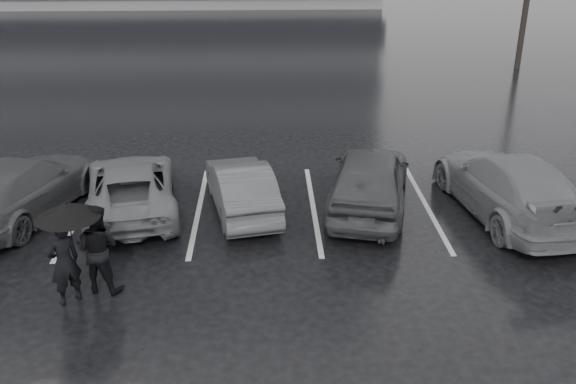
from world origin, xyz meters
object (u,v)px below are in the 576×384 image
at_px(car_west_b, 131,187).
at_px(car_east, 509,185).
at_px(pedestrian_left, 64,262).
at_px(car_west_c, 21,187).
at_px(car_main, 370,179).
at_px(pedestrian_right, 97,249).
at_px(car_west_a, 241,187).

xyz_separation_m(car_west_b, car_east, (8.97, -0.52, 0.13)).
xyz_separation_m(car_west_b, pedestrian_left, (-0.46, -3.93, 0.21)).
xyz_separation_m(car_east, pedestrian_left, (-9.43, -3.40, 0.08)).
relative_size(car_west_b, car_east, 0.86).
bearing_deg(car_west_c, car_east, -166.39).
distance_m(car_main, car_east, 3.27).
distance_m(car_west_c, pedestrian_right, 4.29).
height_order(car_west_a, pedestrian_left, pedestrian_left).
relative_size(car_west_a, car_east, 0.72).
distance_m(car_main, car_west_b, 5.74).
relative_size(car_east, pedestrian_right, 2.92).
height_order(car_main, car_west_b, car_main).
relative_size(car_west_a, car_west_b, 0.84).
bearing_deg(car_west_a, car_west_b, -14.10).
bearing_deg(car_west_b, pedestrian_right, 80.44).
distance_m(car_main, pedestrian_left, 7.31).
xyz_separation_m(car_west_a, car_west_b, (-2.65, 0.10, 0.01)).
height_order(car_west_a, car_east, car_east).
bearing_deg(car_main, car_west_b, 12.70).
xyz_separation_m(car_west_b, car_west_c, (-2.55, -0.11, 0.08)).
relative_size(pedestrian_left, pedestrian_right, 0.94).
xyz_separation_m(car_main, car_east, (3.24, -0.47, -0.01)).
distance_m(car_west_a, car_east, 6.34).
xyz_separation_m(car_main, car_west_b, (-5.74, 0.05, -0.14)).
relative_size(car_west_c, pedestrian_left, 2.91).
bearing_deg(pedestrian_left, car_east, 158.10).
xyz_separation_m(car_main, pedestrian_left, (-6.20, -3.87, 0.07)).
height_order(car_main, pedestrian_right, pedestrian_right).
distance_m(car_main, car_west_c, 8.28).
bearing_deg(pedestrian_left, car_west_b, -138.41).
height_order(car_west_b, pedestrian_left, pedestrian_left).
bearing_deg(car_west_c, car_main, -163.93).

